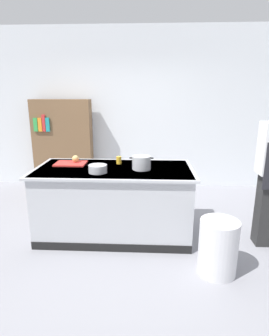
# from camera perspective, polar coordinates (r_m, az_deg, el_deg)

# --- Properties ---
(ground_plane) EXTENTS (10.00, 10.00, 0.00)m
(ground_plane) POSITION_cam_1_polar(r_m,az_deg,el_deg) (3.80, -4.02, -13.21)
(ground_plane) COLOR gray
(back_wall) EXTENTS (6.40, 0.12, 3.00)m
(back_wall) POSITION_cam_1_polar(r_m,az_deg,el_deg) (5.44, -1.68, 11.98)
(back_wall) COLOR silver
(back_wall) RESTS_ON ground_plane
(counter_island) EXTENTS (1.98, 0.98, 0.90)m
(counter_island) POSITION_cam_1_polar(r_m,az_deg,el_deg) (3.61, -4.16, -6.70)
(counter_island) COLOR #B7BABF
(counter_island) RESTS_ON ground_plane
(cutting_board) EXTENTS (0.40, 0.28, 0.02)m
(cutting_board) POSITION_cam_1_polar(r_m,az_deg,el_deg) (3.74, -13.06, 0.90)
(cutting_board) COLOR red
(cutting_board) RESTS_ON counter_island
(onion) EXTENTS (0.09, 0.09, 0.09)m
(onion) POSITION_cam_1_polar(r_m,az_deg,el_deg) (3.75, -12.10, 1.89)
(onion) COLOR tan
(onion) RESTS_ON cutting_board
(stock_pot) EXTENTS (0.29, 0.23, 0.17)m
(stock_pot) POSITION_cam_1_polar(r_m,az_deg,el_deg) (3.39, 1.45, 1.11)
(stock_pot) COLOR #B7BABF
(stock_pot) RESTS_ON counter_island
(mixing_bowl) EXTENTS (0.22, 0.22, 0.09)m
(mixing_bowl) POSITION_cam_1_polar(r_m,az_deg,el_deg) (3.28, -7.60, -0.16)
(mixing_bowl) COLOR #B7BABF
(mixing_bowl) RESTS_ON counter_island
(juice_cup) EXTENTS (0.07, 0.07, 0.10)m
(juice_cup) POSITION_cam_1_polar(r_m,az_deg,el_deg) (3.66, -3.25, 1.63)
(juice_cup) COLOR yellow
(juice_cup) RESTS_ON counter_island
(trash_bin) EXTENTS (0.39, 0.39, 0.58)m
(trash_bin) POSITION_cam_1_polar(r_m,az_deg,el_deg) (3.05, 16.88, -15.39)
(trash_bin) COLOR silver
(trash_bin) RESTS_ON ground_plane
(bookshelf) EXTENTS (1.10, 0.31, 1.70)m
(bookshelf) POSITION_cam_1_polar(r_m,az_deg,el_deg) (5.45, -14.55, 4.64)
(bookshelf) COLOR brown
(bookshelf) RESTS_ON ground_plane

